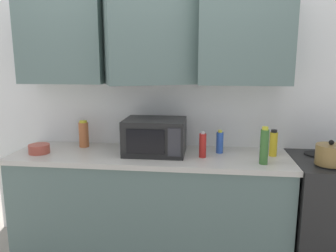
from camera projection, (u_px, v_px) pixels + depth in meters
name	position (u px, v px, depth m)	size (l,w,h in m)	color
wall_back_with_cabinets	(153.00, 68.00, 2.72)	(3.08, 0.59, 2.60)	white
counter_run	(150.00, 206.00, 2.72)	(2.21, 0.63, 0.90)	slate
kettle	(330.00, 155.00, 2.31)	(0.20, 0.20, 0.18)	olive
microwave	(155.00, 136.00, 2.62)	(0.48, 0.37, 0.28)	black
bottle_blue_cleaner	(220.00, 142.00, 2.64)	(0.06, 0.06, 0.19)	#2D56B7
bottle_red_sauce	(203.00, 145.00, 2.52)	(0.05, 0.05, 0.20)	red
bottle_green_oil	(264.00, 146.00, 2.35)	(0.06, 0.06, 0.27)	#386B2D
bottle_spice_jar	(84.00, 134.00, 2.82)	(0.08, 0.08, 0.23)	#BC6638
bottle_yellow_mustard	(273.00, 143.00, 2.55)	(0.06, 0.06, 0.21)	gold
bowl_ceramic_small	(39.00, 149.00, 2.64)	(0.17, 0.17, 0.07)	#B24C3D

